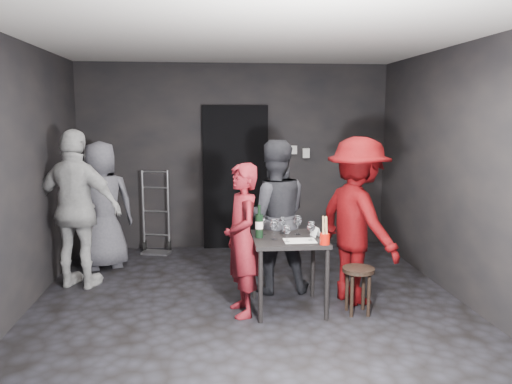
{
  "coord_description": "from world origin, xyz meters",
  "views": [
    {
      "loc": [
        -0.42,
        -4.83,
        1.96
      ],
      "look_at": [
        0.09,
        0.25,
        1.17
      ],
      "focal_mm": 35.0,
      "sensor_mm": 36.0,
      "label": 1
    }
  ],
  "objects": [
    {
      "name": "bystander_grey",
      "position": [
        -1.76,
        1.58,
        0.9
      ],
      "size": [
        0.99,
        0.76,
        1.79
      ],
      "primitive_type": "imported",
      "rotation": [
        0.0,
        0.0,
        3.5
      ],
      "color": "#55555F",
      "rests_on": "floor"
    },
    {
      "name": "wine_glass_e",
      "position": [
        0.58,
        -0.19,
        0.85
      ],
      "size": [
        0.1,
        0.1,
        0.21
      ],
      "primitive_type": null,
      "rotation": [
        0.0,
        0.0,
        0.25
      ],
      "color": "white",
      "rests_on": "tasting_table"
    },
    {
      "name": "wine_glass_c",
      "position": [
        0.35,
        0.14,
        0.84
      ],
      "size": [
        0.08,
        0.08,
        0.19
      ],
      "primitive_type": null,
      "rotation": [
        0.0,
        0.0,
        -0.12
      ],
      "color": "white",
      "rests_on": "tasting_table"
    },
    {
      "name": "tasting_table",
      "position": [
        0.39,
        -0.03,
        0.65
      ],
      "size": [
        0.72,
        0.72,
        0.75
      ],
      "rotation": [
        0.0,
        0.0,
        -0.01
      ],
      "color": "black",
      "rests_on": "floor"
    },
    {
      "name": "wine_glass_f",
      "position": [
        0.5,
        0.08,
        0.86
      ],
      "size": [
        0.09,
        0.09,
        0.22
      ],
      "primitive_type": null,
      "rotation": [
        0.0,
        0.0,
        0.16
      ],
      "color": "white",
      "rests_on": "tasting_table"
    },
    {
      "name": "floor",
      "position": [
        0.0,
        0.0,
        0.0
      ],
      "size": [
        4.5,
        5.0,
        0.02
      ],
      "primitive_type": "cube",
      "color": "black",
      "rests_on": "ground"
    },
    {
      "name": "doorway",
      "position": [
        0.0,
        2.44,
        1.05
      ],
      "size": [
        0.95,
        0.1,
        2.1
      ],
      "primitive_type": "cube",
      "color": "black",
      "rests_on": "ground"
    },
    {
      "name": "wall_front",
      "position": [
        0.0,
        -2.5,
        1.35
      ],
      "size": [
        4.5,
        0.04,
        2.7
      ],
      "primitive_type": "cube",
      "color": "black",
      "rests_on": "ground"
    },
    {
      "name": "server_red",
      "position": [
        -0.09,
        -0.1,
        0.75
      ],
      "size": [
        0.46,
        0.61,
        1.51
      ],
      "primitive_type": "imported",
      "rotation": [
        0.0,
        0.0,
        -1.38
      ],
      "color": "maroon",
      "rests_on": "floor"
    },
    {
      "name": "wall_back",
      "position": [
        0.0,
        2.5,
        1.35
      ],
      "size": [
        4.5,
        0.04,
        2.7
      ],
      "primitive_type": "cube",
      "color": "black",
      "rests_on": "ground"
    },
    {
      "name": "reserved_card",
      "position": [
        0.65,
        -0.03,
        0.8
      ],
      "size": [
        0.1,
        0.14,
        0.1
      ],
      "primitive_type": null,
      "rotation": [
        0.0,
        0.0,
        0.19
      ],
      "color": "white",
      "rests_on": "tasting_table"
    },
    {
      "name": "man_maroon",
      "position": [
        1.14,
        0.12,
        1.01
      ],
      "size": [
        1.06,
        1.44,
        2.02
      ],
      "primitive_type": "imported",
      "rotation": [
        0.0,
        0.0,
        1.96
      ],
      "color": "#500507",
      "rests_on": "floor"
    },
    {
      "name": "woman_black",
      "position": [
        0.31,
        0.54,
        0.96
      ],
      "size": [
        0.94,
        0.52,
        1.92
      ],
      "primitive_type": "imported",
      "rotation": [
        0.0,
        0.0,
        3.15
      ],
      "color": "#25262C",
      "rests_on": "floor"
    },
    {
      "name": "wallbox_upper",
      "position": [
        0.85,
        2.45,
        1.45
      ],
      "size": [
        0.12,
        0.06,
        0.12
      ],
      "primitive_type": "cube",
      "color": "#B7B7B2",
      "rests_on": "wall_back"
    },
    {
      "name": "hand_truck",
      "position": [
        -1.16,
        2.27,
        0.22
      ],
      "size": [
        0.39,
        0.34,
        1.18
      ],
      "rotation": [
        0.0,
        0.0,
        -0.28
      ],
      "color": "#B2B2B7",
      "rests_on": "floor"
    },
    {
      "name": "wall_left",
      "position": [
        -2.25,
        0.0,
        1.35
      ],
      "size": [
        0.04,
        5.0,
        2.7
      ],
      "primitive_type": "cube",
      "color": "black",
      "rests_on": "ground"
    },
    {
      "name": "bystander_cream",
      "position": [
        -1.88,
        0.87,
        1.09
      ],
      "size": [
        1.41,
        0.98,
        2.18
      ],
      "primitive_type": "imported",
      "rotation": [
        0.0,
        0.0,
        2.82
      ],
      "color": "silver",
      "rests_on": "floor"
    },
    {
      "name": "breadstick_cup",
      "position": [
        0.68,
        -0.34,
        0.88
      ],
      "size": [
        0.09,
        0.09,
        0.29
      ],
      "rotation": [
        0.0,
        0.0,
        -0.27
      ],
      "color": "#BC1206",
      "rests_on": "tasting_table"
    },
    {
      "name": "ceiling",
      "position": [
        0.0,
        0.0,
        2.7
      ],
      "size": [
        4.5,
        5.0,
        0.02
      ],
      "primitive_type": "cube",
      "color": "silver",
      "rests_on": "ground"
    },
    {
      "name": "wine_bottle",
      "position": [
        0.09,
        -0.01,
        0.88
      ],
      "size": [
        0.08,
        0.08,
        0.33
      ],
      "rotation": [
        0.0,
        0.0,
        -0.39
      ],
      "color": "black",
      "rests_on": "tasting_table"
    },
    {
      "name": "tasting_mat",
      "position": [
        0.47,
        -0.19,
        0.75
      ],
      "size": [
        0.31,
        0.21,
        0.0
      ],
      "primitive_type": "cube",
      "rotation": [
        0.0,
        0.0,
        -0.01
      ],
      "color": "white",
      "rests_on": "tasting_table"
    },
    {
      "name": "wall_right",
      "position": [
        2.25,
        0.0,
        1.35
      ],
      "size": [
        0.04,
        5.0,
        2.7
      ],
      "primitive_type": "cube",
      "color": "black",
      "rests_on": "ground"
    },
    {
      "name": "wine_glass_b",
      "position": [
        0.14,
        0.11,
        0.85
      ],
      "size": [
        0.1,
        0.1,
        0.2
      ],
      "primitive_type": null,
      "rotation": [
        0.0,
        0.0,
        0.41
      ],
      "color": "white",
      "rests_on": "tasting_table"
    },
    {
      "name": "stool",
      "position": [
        1.06,
        -0.22,
        0.36
      ],
      "size": [
        0.31,
        0.31,
        0.47
      ],
      "rotation": [
        0.0,
        0.0,
        -0.33
      ],
      "color": "black",
      "rests_on": "floor"
    },
    {
      "name": "wine_glass_a",
      "position": [
        0.23,
        -0.11,
        0.86
      ],
      "size": [
        0.09,
        0.09,
        0.22
      ],
      "primitive_type": null,
      "rotation": [
        0.0,
        0.0,
        -0.1
      ],
      "color": "white",
      "rests_on": "tasting_table"
    },
    {
      "name": "wallbox_lower",
      "position": [
        1.05,
        2.45,
        1.4
      ],
      "size": [
        0.1,
        0.06,
        0.14
      ],
      "primitive_type": "cube",
      "color": "#B7B7B2",
      "rests_on": "wall_back"
    },
    {
      "name": "wine_glass_d",
      "position": [
        0.34,
        -0.22,
        0.84
      ],
      "size": [
        0.07,
        0.07,
        0.18
      ],
      "primitive_type": null,
      "rotation": [
        0.0,
        0.0,
        0.02
      ],
      "color": "white",
      "rests_on": "tasting_table"
    }
  ]
}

